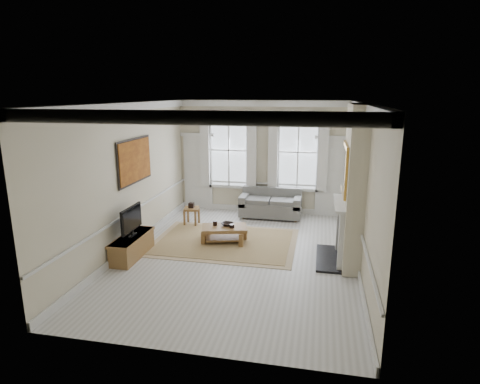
% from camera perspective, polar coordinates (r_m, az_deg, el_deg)
% --- Properties ---
extents(floor, '(7.20, 7.20, 0.00)m').
position_cam_1_polar(floor, '(9.23, -0.13, -9.04)').
color(floor, '#B7B5AD').
rests_on(floor, ground).
extents(ceiling, '(7.20, 7.20, 0.00)m').
position_cam_1_polar(ceiling, '(8.50, -0.15, 12.58)').
color(ceiling, white).
rests_on(ceiling, back_wall).
extents(back_wall, '(5.20, 0.00, 5.20)m').
position_cam_1_polar(back_wall, '(12.19, 3.30, 4.93)').
color(back_wall, beige).
rests_on(back_wall, floor).
extents(left_wall, '(0.00, 7.20, 7.20)m').
position_cam_1_polar(left_wall, '(9.56, -15.59, 1.95)').
color(left_wall, beige).
rests_on(left_wall, floor).
extents(right_wall, '(0.00, 7.20, 7.20)m').
position_cam_1_polar(right_wall, '(8.58, 17.13, 0.51)').
color(right_wall, beige).
rests_on(right_wall, floor).
extents(window_left, '(1.26, 0.20, 2.20)m').
position_cam_1_polar(window_left, '(12.31, -1.59, 5.98)').
color(window_left, '#B2BCC6').
rests_on(window_left, back_wall).
extents(window_right, '(1.26, 0.20, 2.20)m').
position_cam_1_polar(window_right, '(12.01, 8.26, 5.64)').
color(window_right, '#B2BCC6').
rests_on(window_right, back_wall).
extents(door_left, '(0.90, 0.08, 2.30)m').
position_cam_1_polar(door_left, '(12.70, -5.96, 2.73)').
color(door_left, silver).
rests_on(door_left, floor).
extents(door_right, '(0.90, 0.08, 2.30)m').
position_cam_1_polar(door_right, '(12.13, 12.86, 1.92)').
color(door_right, silver).
rests_on(door_right, floor).
extents(painting, '(0.05, 1.66, 1.06)m').
position_cam_1_polar(painting, '(9.75, -14.72, 4.32)').
color(painting, '#B5691F').
rests_on(painting, left_wall).
extents(chimney_breast, '(0.35, 1.70, 3.38)m').
position_cam_1_polar(chimney_breast, '(8.76, 15.87, 0.86)').
color(chimney_breast, beige).
rests_on(chimney_breast, floor).
extents(hearth, '(0.55, 1.50, 0.05)m').
position_cam_1_polar(hearth, '(9.24, 12.52, -9.18)').
color(hearth, black).
rests_on(hearth, floor).
extents(fireplace, '(0.21, 1.45, 1.33)m').
position_cam_1_polar(fireplace, '(9.00, 14.03, -5.08)').
color(fireplace, silver).
rests_on(fireplace, floor).
extents(mirror, '(0.06, 1.26, 1.06)m').
position_cam_1_polar(mirror, '(8.67, 14.61, 3.18)').
color(mirror, '#BA8633').
rests_on(mirror, chimney_breast).
extents(sofa, '(1.78, 0.87, 0.84)m').
position_cam_1_polar(sofa, '(11.96, 4.40, -1.86)').
color(sofa, slate).
rests_on(sofa, floor).
extents(side_table, '(0.47, 0.47, 0.49)m').
position_cam_1_polar(side_table, '(11.28, -6.90, -2.74)').
color(side_table, brown).
rests_on(side_table, floor).
extents(rug, '(3.50, 2.60, 0.02)m').
position_cam_1_polar(rug, '(10.01, -2.21, -7.09)').
color(rug, olive).
rests_on(rug, floor).
extents(coffee_table, '(1.22, 0.90, 0.41)m').
position_cam_1_polar(coffee_table, '(9.90, -2.23, -5.37)').
color(coffee_table, brown).
rests_on(coffee_table, rug).
extents(ceramic_pot_a, '(0.11, 0.11, 0.11)m').
position_cam_1_polar(ceramic_pot_a, '(9.96, -3.57, -4.45)').
color(ceramic_pot_a, black).
rests_on(ceramic_pot_a, coffee_table).
extents(ceramic_pot_b, '(0.12, 0.12, 0.09)m').
position_cam_1_polar(ceramic_pot_b, '(9.77, -1.16, -4.87)').
color(ceramic_pot_b, black).
rests_on(ceramic_pot_b, coffee_table).
extents(bowl, '(0.36, 0.36, 0.07)m').
position_cam_1_polar(bowl, '(9.94, -1.82, -4.58)').
color(bowl, black).
rests_on(bowl, coffee_table).
extents(tv_stand, '(0.45, 1.39, 0.50)m').
position_cam_1_polar(tv_stand, '(9.39, -15.07, -7.48)').
color(tv_stand, brown).
rests_on(tv_stand, floor).
extents(tv, '(0.08, 0.90, 0.68)m').
position_cam_1_polar(tv, '(9.18, -15.19, -3.75)').
color(tv, black).
rests_on(tv, tv_stand).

